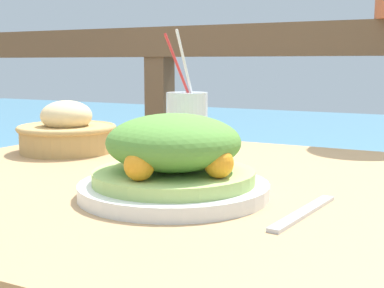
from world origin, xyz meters
TOP-DOWN VIEW (x-y plane):
  - patio_table at (0.00, 0.00)m, footprint 1.00×0.87m
  - railing_fence at (0.00, 0.71)m, footprint 2.80×0.08m
  - salad_plate at (0.06, -0.11)m, footprint 0.27×0.27m
  - drink_glass at (-0.03, 0.11)m, footprint 0.08×0.08m
  - bread_basket at (-0.33, 0.12)m, footprint 0.21×0.21m
  - knife at (0.25, -0.11)m, footprint 0.03×0.18m

SIDE VIEW (x-z plane):
  - patio_table at x=0.00m, z-range 0.26..1.00m
  - knife at x=0.25m, z-range 0.73..0.74m
  - railing_fence at x=0.00m, z-range 0.22..1.25m
  - bread_basket at x=-0.33m, z-range 0.72..0.83m
  - salad_plate at x=0.06m, z-range 0.72..0.84m
  - drink_glass at x=-0.03m, z-range 0.68..0.92m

